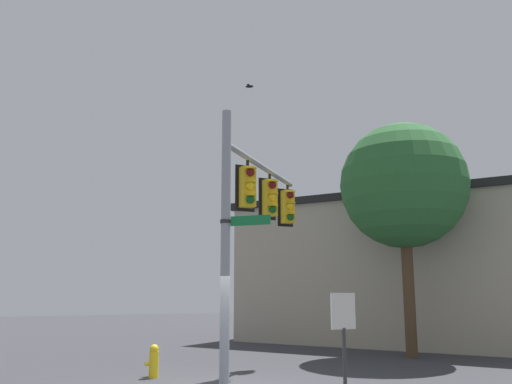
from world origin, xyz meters
name	(u,v)px	position (x,y,z in m)	size (l,w,h in m)	color
signal_pole	(225,245)	(0.00, 0.00, 3.20)	(0.22, 0.22, 6.39)	gray
mast_arm	(263,168)	(-1.84, -1.84, 5.58)	(0.15, 0.15, 5.20)	gray
traffic_light_nearest_pole	(248,187)	(-0.97, -0.95, 4.80)	(0.54, 0.49, 1.31)	black
traffic_light_mid_inner	(270,198)	(-2.21, -2.19, 4.80)	(0.54, 0.49, 1.31)	black
traffic_light_mid_outer	(288,207)	(-3.45, -3.43, 4.80)	(0.54, 0.49, 1.31)	black
street_name_sign	(239,221)	(-0.24, 0.24, 3.74)	(0.91, 0.91, 0.22)	#147238
bird_flying	(249,86)	(-2.63, -4.62, 9.14)	(0.32, 0.37, 0.09)	black
storefront_building	(399,270)	(-11.15, -7.55, 3.06)	(13.50, 15.09, 6.09)	#A89E89
tree_by_storefront	(403,186)	(-7.90, -3.17, 5.79)	(4.40, 4.40, 8.02)	#4C3823
fire_hydrant	(154,361)	(0.91, -2.61, 0.42)	(0.35, 0.24, 0.82)	yellow
historical_marker	(344,328)	(-2.13, 1.50, 1.40)	(0.60, 0.08, 2.13)	#333333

